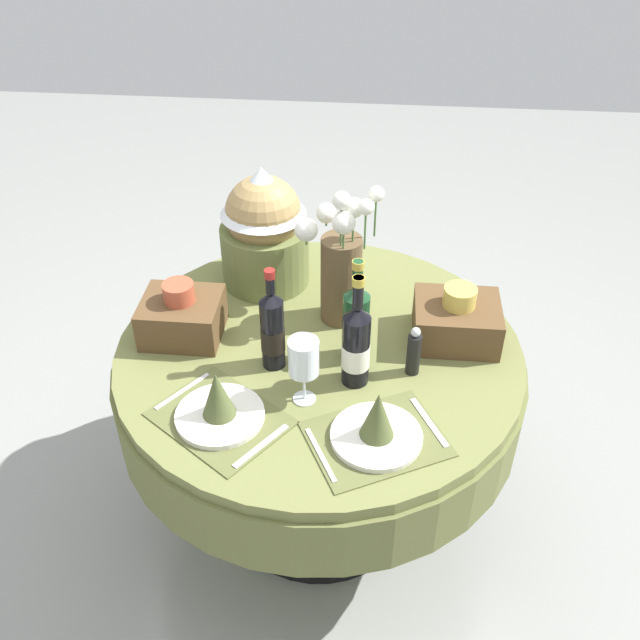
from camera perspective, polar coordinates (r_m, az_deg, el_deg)
ground at (r=2.70m, az=-0.06°, el=-14.43°), size 8.00×8.00×0.00m
dining_table at (r=2.26m, az=-0.07°, el=-5.06°), size 1.25×1.25×0.74m
place_setting_left at (r=1.93m, az=-8.03°, el=-6.77°), size 0.43×0.41×0.16m
place_setting_right at (r=1.86m, az=4.54°, el=-8.42°), size 0.42×0.39×0.16m
flower_vase at (r=2.17m, az=1.60°, el=4.40°), size 0.25×0.19×0.46m
wine_bottle_left at (r=1.97m, az=2.87°, el=-1.97°), size 0.08×0.08×0.35m
wine_bottle_centre at (r=2.03m, az=-3.79°, el=-0.77°), size 0.07×0.07×0.33m
wine_bottle_right at (r=2.06m, az=2.86°, el=-0.17°), size 0.08×0.08×0.33m
wine_glass_left at (r=1.90m, az=-1.31°, el=-3.05°), size 0.08×0.08×0.20m
pepper_mill at (r=2.05m, az=7.45°, el=-2.55°), size 0.04×0.04×0.16m
gift_tub_back_left at (r=2.35m, az=-4.48°, el=7.63°), size 0.29×0.29×0.41m
woven_basket_side_left at (r=2.21m, az=-10.89°, el=0.35°), size 0.24×0.21×0.18m
woven_basket_side_right at (r=2.20m, az=10.77°, el=0.02°), size 0.25×0.22×0.18m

